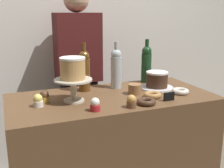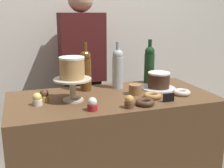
# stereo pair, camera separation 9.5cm
# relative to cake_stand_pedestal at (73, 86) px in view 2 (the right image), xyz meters

# --- Properties ---
(back_wall) EXTENTS (6.00, 0.05, 2.60)m
(back_wall) POSITION_rel_cake_stand_pedestal_xyz_m (0.25, 0.90, 0.32)
(back_wall) COLOR silver
(back_wall) RESTS_ON ground_plane
(display_counter) EXTENTS (1.29, 0.62, 0.89)m
(display_counter) POSITION_rel_cake_stand_pedestal_xyz_m (0.25, 0.02, -0.54)
(display_counter) COLOR brown
(display_counter) RESTS_ON ground_plane
(cake_stand_pedestal) EXTENTS (0.23, 0.23, 0.14)m
(cake_stand_pedestal) POSITION_rel_cake_stand_pedestal_xyz_m (0.00, 0.00, 0.00)
(cake_stand_pedestal) COLOR beige
(cake_stand_pedestal) RESTS_ON display_counter
(white_layer_cake) EXTENTS (0.15, 0.15, 0.13)m
(white_layer_cake) POSITION_rel_cake_stand_pedestal_xyz_m (0.00, -0.00, 0.11)
(white_layer_cake) COLOR tan
(white_layer_cake) RESTS_ON cake_stand_pedestal
(silver_serving_platter) EXTENTS (0.23, 0.23, 0.01)m
(silver_serving_platter) POSITION_rel_cake_stand_pedestal_xyz_m (0.61, 0.08, -0.09)
(silver_serving_platter) COLOR white
(silver_serving_platter) RESTS_ON display_counter
(chocolate_round_cake) EXTENTS (0.15, 0.15, 0.11)m
(chocolate_round_cake) POSITION_rel_cake_stand_pedestal_xyz_m (0.61, 0.08, -0.03)
(chocolate_round_cake) COLOR #3D2619
(chocolate_round_cake) RESTS_ON silver_serving_platter
(wine_bottle_clear) EXTENTS (0.08, 0.08, 0.33)m
(wine_bottle_clear) POSITION_rel_cake_stand_pedestal_xyz_m (0.35, 0.19, 0.05)
(wine_bottle_clear) COLOR #B2BCC1
(wine_bottle_clear) RESTS_ON display_counter
(wine_bottle_green) EXTENTS (0.08, 0.08, 0.33)m
(wine_bottle_green) POSITION_rel_cake_stand_pedestal_xyz_m (0.63, 0.26, 0.05)
(wine_bottle_green) COLOR #193D1E
(wine_bottle_green) RESTS_ON display_counter
(wine_bottle_amber) EXTENTS (0.08, 0.08, 0.33)m
(wine_bottle_amber) POSITION_rel_cake_stand_pedestal_xyz_m (0.13, 0.20, 0.05)
(wine_bottle_amber) COLOR #5B3814
(wine_bottle_amber) RESTS_ON display_counter
(cupcake_lemon) EXTENTS (0.06, 0.06, 0.07)m
(cupcake_lemon) POSITION_rel_cake_stand_pedestal_xyz_m (-0.21, -0.02, -0.06)
(cupcake_lemon) COLOR white
(cupcake_lemon) RESTS_ON display_counter
(cupcake_chocolate) EXTENTS (0.06, 0.06, 0.07)m
(cupcake_chocolate) POSITION_rel_cake_stand_pedestal_xyz_m (-0.17, 0.04, -0.06)
(cupcake_chocolate) COLOR gold
(cupcake_chocolate) RESTS_ON display_counter
(cupcake_caramel) EXTENTS (0.06, 0.06, 0.07)m
(cupcake_caramel) POSITION_rel_cake_stand_pedestal_xyz_m (0.27, -0.23, -0.06)
(cupcake_caramel) COLOR brown
(cupcake_caramel) RESTS_ON display_counter
(cupcake_vanilla) EXTENTS (0.06, 0.06, 0.07)m
(cupcake_vanilla) POSITION_rel_cake_stand_pedestal_xyz_m (0.07, -0.20, -0.06)
(cupcake_vanilla) COLOR red
(cupcake_vanilla) RESTS_ON display_counter
(donut_sugar) EXTENTS (0.11, 0.11, 0.03)m
(donut_sugar) POSITION_rel_cake_stand_pedestal_xyz_m (0.69, -0.10, -0.08)
(donut_sugar) COLOR silver
(donut_sugar) RESTS_ON display_counter
(donut_chocolate) EXTENTS (0.11, 0.11, 0.03)m
(donut_chocolate) POSITION_rel_cake_stand_pedestal_xyz_m (0.38, -0.21, -0.08)
(donut_chocolate) COLOR #472D1E
(donut_chocolate) RESTS_ON display_counter
(donut_maple) EXTENTS (0.11, 0.11, 0.03)m
(donut_maple) POSITION_rel_cake_stand_pedestal_xyz_m (0.48, -0.10, -0.08)
(donut_maple) COLOR #B27F47
(donut_maple) RESTS_ON display_counter
(cookie_stack) EXTENTS (0.08, 0.08, 0.07)m
(cookie_stack) POSITION_rel_cake_stand_pedestal_xyz_m (0.41, 0.01, -0.06)
(cookie_stack) COLOR olive
(cookie_stack) RESTS_ON display_counter
(price_sign_chalkboard) EXTENTS (0.07, 0.01, 0.05)m
(price_sign_chalkboard) POSITION_rel_cake_stand_pedestal_xyz_m (0.54, -0.20, -0.07)
(price_sign_chalkboard) COLOR black
(price_sign_chalkboard) RESTS_ON display_counter
(coffee_cup_ceramic) EXTENTS (0.08, 0.08, 0.08)m
(coffee_cup_ceramic) POSITION_rel_cake_stand_pedestal_xyz_m (0.73, 0.24, -0.05)
(coffee_cup_ceramic) COLOR #282828
(coffee_cup_ceramic) RESTS_ON display_counter
(barista_figure) EXTENTS (0.36, 0.22, 1.60)m
(barista_figure) POSITION_rel_cake_stand_pedestal_xyz_m (0.20, 0.66, -0.14)
(barista_figure) COLOR black
(barista_figure) RESTS_ON ground_plane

